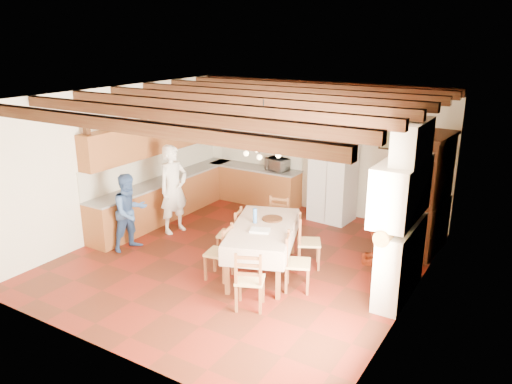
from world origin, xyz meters
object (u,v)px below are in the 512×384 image
(refrigerator, at_px, (333,182))
(person_woman_red, at_px, (376,218))
(person_woman_blue, at_px, (130,212))
(chair_right_far, at_px, (309,241))
(hutch, at_px, (430,194))
(dining_table, at_px, (263,230))
(chair_left_near, at_px, (219,252))
(chair_left_far, at_px, (230,233))
(person_man, at_px, (174,189))
(chair_right_near, at_px, (298,262))
(chair_end_far, at_px, (276,222))
(microwave, at_px, (277,164))
(chair_end_near, at_px, (250,279))

(refrigerator, relative_size, person_woman_red, 1.04)
(person_woman_blue, distance_m, person_woman_red, 4.57)
(refrigerator, bearing_deg, chair_right_far, -71.38)
(hutch, distance_m, dining_table, 3.27)
(dining_table, relative_size, person_woman_blue, 1.47)
(hutch, distance_m, person_woman_blue, 5.64)
(chair_left_near, distance_m, chair_left_far, 0.83)
(chair_right_far, height_order, person_man, person_man)
(chair_left_near, bearing_deg, chair_left_far, -169.22)
(chair_right_near, distance_m, chair_right_far, 0.89)
(person_woman_red, bearing_deg, chair_right_far, -68.82)
(chair_left_far, relative_size, person_woman_red, 0.57)
(refrigerator, distance_m, dining_table, 3.05)
(hutch, distance_m, person_woman_red, 1.24)
(chair_left_far, bearing_deg, refrigerator, 147.37)
(person_woman_blue, bearing_deg, chair_left_near, -80.75)
(chair_end_far, bearing_deg, microwave, 110.07)
(refrigerator, height_order, person_woman_red, refrigerator)
(chair_right_far, bearing_deg, chair_right_near, 166.45)
(chair_right_near, relative_size, microwave, 1.84)
(chair_left_near, height_order, person_man, person_man)
(chair_left_far, relative_size, chair_right_far, 1.00)
(microwave, bearing_deg, chair_end_far, -49.28)
(chair_left_near, relative_size, chair_end_near, 1.00)
(refrigerator, height_order, person_man, person_man)
(chair_left_near, bearing_deg, person_woman_red, 123.34)
(hutch, height_order, person_man, hutch)
(person_woman_blue, distance_m, microwave, 3.83)
(chair_end_far, bearing_deg, dining_table, -80.51)
(microwave, bearing_deg, chair_right_far, -38.86)
(chair_left_far, bearing_deg, chair_right_near, 58.41)
(refrigerator, bearing_deg, chair_left_far, -101.19)
(person_woman_red, xyz_separation_m, microwave, (-3.00, 1.78, 0.20))
(dining_table, relative_size, chair_right_near, 2.29)
(person_woman_red, bearing_deg, hutch, 127.35)
(chair_right_far, relative_size, person_woman_blue, 0.64)
(chair_right_far, relative_size, microwave, 1.84)
(chair_end_near, bearing_deg, chair_right_near, -135.41)
(chair_right_far, bearing_deg, person_man, 61.81)
(chair_left_near, height_order, chair_right_far, same)
(person_woman_red, bearing_deg, refrigerator, -155.74)
(microwave, bearing_deg, chair_left_far, -65.46)
(chair_end_far, height_order, person_woman_blue, person_woman_blue)
(chair_left_far, bearing_deg, person_woman_blue, -86.88)
(chair_right_far, bearing_deg, refrigerator, -13.67)
(chair_left_far, bearing_deg, person_man, -121.86)
(hutch, bearing_deg, dining_table, -127.45)
(chair_right_far, distance_m, person_man, 3.15)
(chair_end_far, height_order, microwave, microwave)
(dining_table, distance_m, chair_end_far, 1.22)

